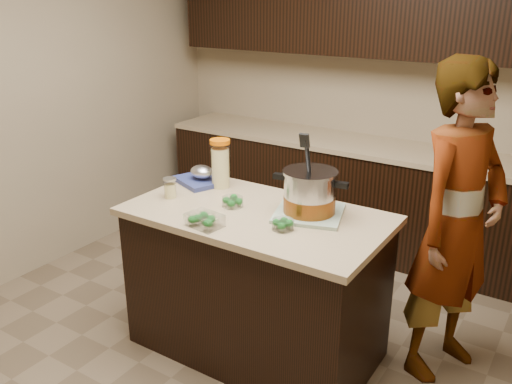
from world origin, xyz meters
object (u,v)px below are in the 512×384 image
lemonade_pitcher (220,165)px  person (457,225)px  island (256,282)px  stock_pot (310,195)px

lemonade_pitcher → person: person is taller
island → stock_pot: 0.64m
island → person: 1.17m
island → lemonade_pitcher: size_ratio=4.82×
island → stock_pot: bearing=25.4°
lemonade_pitcher → island: bearing=-29.0°
lemonade_pitcher → stock_pot: bearing=-8.6°
lemonade_pitcher → person: (1.39, 0.24, -0.16)m
stock_pot → person: bearing=16.3°
stock_pot → person: 0.80m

